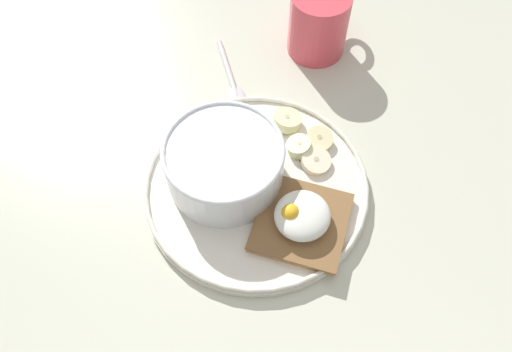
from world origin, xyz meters
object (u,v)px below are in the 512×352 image
Objects in this scene: poached_egg at (301,215)px; coffee_mug at (319,22)px; banana_slice_back at (287,120)px; spoon at (232,81)px; oatmeal_bowl at (224,164)px; banana_slice_left at (299,146)px; toast_slice at (301,222)px; banana_slice_right at (316,161)px; banana_slice_front at (319,139)px.

coffee_mug is at bearing 29.82° from poached_egg.
spoon is (1.82, 10.38, -1.42)cm from banana_slice_back.
oatmeal_bowl reaches higher than banana_slice_left.
spoon is at bearing 57.99° from toast_slice.
banana_slice_left is 19.08cm from coffee_mug.
banana_slice_right is at bearing -97.80° from banana_slice_left.
coffee_mug is (14.41, 9.85, 2.96)cm from banana_slice_front.
banana_slice_left reaches higher than toast_slice.
poached_egg is 1.48× the size of banana_slice_right.
oatmeal_bowl reaches higher than banana_slice_back.
oatmeal_bowl is at bearing 91.31° from toast_slice.
poached_egg is 1.39× the size of banana_slice_front.
oatmeal_bowl reaches higher than banana_slice_right.
toast_slice is 3.03× the size of banana_slice_right.
coffee_mug is at bearing 33.20° from banana_slice_right.
oatmeal_bowl is 10.53cm from poached_egg.
banana_slice_front is 1.05× the size of banana_slice_left.
spoon is at bearing 74.54° from banana_slice_right.
banana_slice_front is at bearing -145.65° from coffee_mug.
poached_egg is 1.47× the size of banana_slice_back.
oatmeal_bowl reaches higher than poached_egg.
poached_egg is at bearing -138.76° from banana_slice_back.
banana_slice_left is at bearing -29.26° from oatmeal_bowl.
toast_slice is (0.24, -10.60, -2.34)cm from oatmeal_bowl.
banana_slice_front is at bearing 22.97° from poached_egg.
poached_egg is 0.59× the size of spoon.
banana_slice_back is 15.55cm from coffee_mug.
banana_slice_right is 20.78cm from coffee_mug.
banana_slice_front is (10.55, 4.59, 0.11)cm from toast_slice.
poached_egg reaches higher than banana_slice_back.
coffee_mug is at bearing 26.92° from banana_slice_left.
banana_slice_left reaches higher than banana_slice_front.
banana_slice_back is at bearing 55.56° from banana_slice_left.
banana_slice_left is 1.01× the size of banana_slice_back.
coffee_mug is (25.21, 3.84, 0.72)cm from oatmeal_bowl.
oatmeal_bowl is 1.18× the size of coffee_mug.
banana_slice_right is at bearing 21.56° from poached_egg.
oatmeal_bowl is 3.18× the size of banana_slice_left.
banana_slice_left reaches higher than spoon.
toast_slice is 2.84× the size of banana_slice_front.
coffee_mug is (25.04, 14.35, 1.35)cm from poached_egg.
banana_slice_front reaches higher than spoon.
banana_slice_right is (7.84, 3.10, -1.71)cm from poached_egg.
oatmeal_bowl is 25.51cm from coffee_mug.
poached_egg is 23.45cm from spoon.
coffee_mug is (16.82, 8.54, 2.83)cm from banana_slice_left.
banana_slice_front is 3.12cm from banana_slice_right.
toast_slice is at bearing -88.69° from oatmeal_bowl.
banana_slice_front reaches higher than banana_slice_right.
coffee_mug reaches higher than toast_slice.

